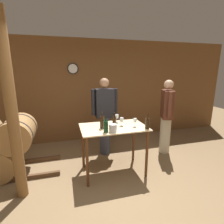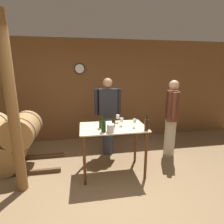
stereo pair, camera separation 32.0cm
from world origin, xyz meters
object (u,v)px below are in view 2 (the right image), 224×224
(person_visitor_with_scarf, at_px, (108,115))
(wine_glass_near_center, at_px, (122,120))
(ice_bucket, at_px, (111,128))
(wine_bottle_left, at_px, (103,126))
(wine_bottle_center, at_px, (114,121))
(wine_bottle_far_left, at_px, (101,122))
(person_host, at_px, (171,117))
(wooden_post, at_px, (12,109))
(wine_glass_near_right, at_px, (135,121))
(wine_glass_near_left, at_px, (118,117))
(wine_bottle_right, at_px, (147,124))

(person_visitor_with_scarf, bearing_deg, wine_glass_near_center, -79.82)
(ice_bucket, bearing_deg, wine_bottle_left, 175.27)
(wine_bottle_left, distance_m, wine_bottle_center, 0.31)
(wine_bottle_far_left, distance_m, person_host, 1.69)
(wine_bottle_left, xyz_separation_m, ice_bucket, (0.12, -0.01, -0.04))
(wine_glass_near_center, height_order, ice_bucket, wine_glass_near_center)
(person_host, relative_size, person_visitor_with_scarf, 0.98)
(wine_bottle_far_left, relative_size, wine_bottle_center, 1.09)
(wooden_post, relative_size, wine_glass_near_right, 17.26)
(wine_glass_near_center, xyz_separation_m, person_visitor_with_scarf, (-0.14, 0.78, -0.10))
(wine_glass_near_left, distance_m, ice_bucket, 0.54)
(wine_bottle_center, bearing_deg, wine_bottle_right, -25.19)
(wine_glass_near_left, height_order, wine_glass_near_right, wine_glass_near_left)
(wine_glass_near_right, height_order, person_visitor_with_scarf, person_visitor_with_scarf)
(wine_bottle_far_left, height_order, wine_glass_near_center, wine_bottle_far_left)
(wine_bottle_right, xyz_separation_m, ice_bucket, (-0.62, 0.01, -0.03))
(wine_bottle_center, bearing_deg, wooden_post, -171.78)
(wine_bottle_center, xyz_separation_m, wine_bottle_right, (0.53, -0.25, -0.00))
(wine_glass_near_left, bearing_deg, wine_glass_near_right, -55.26)
(wooden_post, height_order, wine_bottle_right, wooden_post)
(wine_bottle_center, xyz_separation_m, ice_bucket, (-0.09, -0.24, -0.04))
(wine_bottle_left, relative_size, wine_bottle_center, 1.03)
(ice_bucket, bearing_deg, wine_bottle_right, -1.00)
(wine_bottle_far_left, bearing_deg, wine_glass_near_left, 36.68)
(wine_glass_near_left, bearing_deg, wine_glass_near_center, -83.62)
(wine_glass_near_right, relative_size, person_visitor_with_scarf, 0.09)
(wine_glass_near_right, relative_size, ice_bucket, 1.19)
(wine_glass_near_right, bearing_deg, wine_bottle_left, -165.87)
(wooden_post, relative_size, person_visitor_with_scarf, 1.55)
(wine_glass_near_center, relative_size, ice_bucket, 1.16)
(wine_bottle_far_left, height_order, wine_glass_near_left, wine_bottle_far_left)
(person_visitor_with_scarf, bearing_deg, wine_bottle_left, -102.23)
(wine_bottle_far_left, distance_m, wine_bottle_left, 0.22)
(wine_bottle_right, height_order, wine_glass_near_right, wine_bottle_right)
(wine_glass_near_right, distance_m, person_visitor_with_scarf, 0.97)
(wine_glass_near_center, bearing_deg, ice_bucket, -132.00)
(wine_bottle_far_left, height_order, wine_bottle_right, wine_bottle_far_left)
(wine_bottle_left, height_order, wine_glass_near_right, wine_bottle_left)
(wooden_post, bearing_deg, person_visitor_with_scarf, 33.37)
(wine_bottle_right, height_order, wine_glass_near_left, wine_bottle_right)
(person_visitor_with_scarf, bearing_deg, wine_bottle_right, -64.14)
(ice_bucket, relative_size, person_host, 0.08)
(wine_bottle_right, xyz_separation_m, wine_glass_near_right, (-0.16, 0.17, 0.01))
(wine_bottle_left, distance_m, wine_glass_near_right, 0.59)
(wooden_post, distance_m, ice_bucket, 1.52)
(wine_glass_near_center, relative_size, wine_glass_near_right, 0.97)
(wine_bottle_far_left, xyz_separation_m, person_host, (1.61, 0.50, -0.12))
(wine_bottle_center, bearing_deg, person_visitor_with_scarf, 88.95)
(wine_bottle_right, xyz_separation_m, person_visitor_with_scarf, (-0.51, 1.06, -0.09))
(wooden_post, xyz_separation_m, wine_bottle_right, (2.09, -0.02, -0.34))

